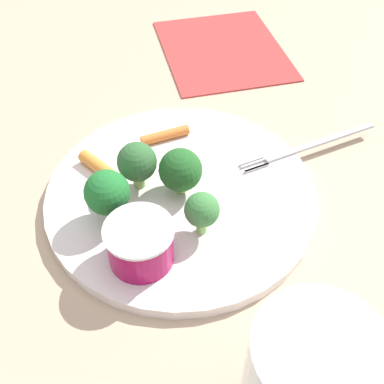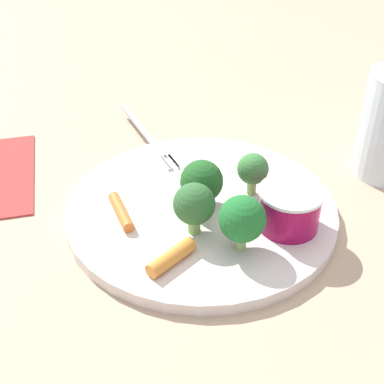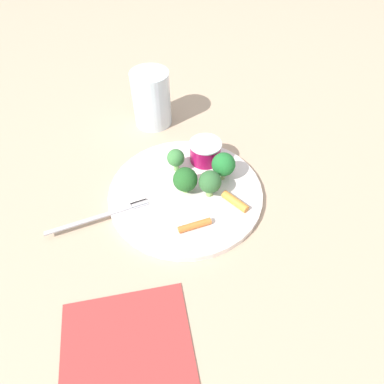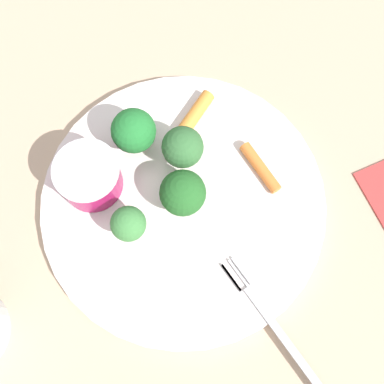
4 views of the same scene
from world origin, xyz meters
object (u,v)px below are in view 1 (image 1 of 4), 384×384
(broccoli_floret_2, at_px, (202,210))
(sauce_cup, at_px, (140,244))
(carrot_stick_1, at_px, (165,135))
(napkin, at_px, (223,49))
(plate, at_px, (181,194))
(broccoli_floret_3, at_px, (107,193))
(broccoli_floret_1, at_px, (181,170))
(fork, at_px, (307,147))
(broccoli_floret_0, at_px, (137,162))
(carrot_stick_0, at_px, (99,167))

(broccoli_floret_2, bearing_deg, sauce_cup, 98.33)
(carrot_stick_1, xyz_separation_m, napkin, (0.16, -0.14, -0.02))
(plate, bearing_deg, broccoli_floret_3, 96.71)
(broccoli_floret_1, xyz_separation_m, broccoli_floret_3, (-0.01, 0.07, 0.00))
(sauce_cup, bearing_deg, fork, -70.45)
(broccoli_floret_1, bearing_deg, carrot_stick_1, -6.74)
(sauce_cup, distance_m, napkin, 0.37)
(plate, height_order, napkin, plate)
(broccoli_floret_1, bearing_deg, sauce_cup, 136.52)
(broccoli_floret_0, distance_m, napkin, 0.29)
(sauce_cup, relative_size, broccoli_floret_3, 1.10)
(broccoli_floret_2, height_order, carrot_stick_0, broccoli_floret_2)
(sauce_cup, relative_size, napkin, 0.30)
(fork, distance_m, napkin, 0.23)
(broccoli_floret_2, bearing_deg, broccoli_floret_0, 25.50)
(carrot_stick_0, height_order, fork, carrot_stick_0)
(plate, bearing_deg, broccoli_floret_2, -179.68)
(broccoli_floret_3, relative_size, napkin, 0.27)
(broccoli_floret_0, relative_size, carrot_stick_1, 0.95)
(broccoli_floret_1, xyz_separation_m, broccoli_floret_2, (-0.05, 0.00, 0.00))
(broccoli_floret_3, xyz_separation_m, fork, (0.02, -0.22, -0.03))
(fork, bearing_deg, carrot_stick_1, 63.81)
(napkin, bearing_deg, broccoli_floret_1, 148.35)
(broccoli_floret_1, relative_size, broccoli_floret_3, 0.91)
(carrot_stick_0, xyz_separation_m, napkin, (0.19, -0.22, -0.02))
(carrot_stick_1, bearing_deg, plate, 172.61)
(broccoli_floret_2, relative_size, carrot_stick_0, 0.91)
(plate, xyz_separation_m, fork, (0.01, -0.15, 0.01))
(broccoli_floret_1, bearing_deg, broccoli_floret_2, 179.35)
(plate, relative_size, broccoli_floret_3, 4.96)
(carrot_stick_0, distance_m, carrot_stick_1, 0.08)
(broccoli_floret_2, height_order, napkin, broccoli_floret_2)
(broccoli_floret_3, bearing_deg, carrot_stick_1, -43.40)
(broccoli_floret_3, distance_m, carrot_stick_1, 0.12)
(napkin, bearing_deg, plate, 148.20)
(napkin, bearing_deg, broccoli_floret_2, 153.14)
(broccoli_floret_1, relative_size, fork, 0.29)
(carrot_stick_1, bearing_deg, carrot_stick_0, 106.66)
(carrot_stick_0, bearing_deg, broccoli_floret_2, -147.74)
(broccoli_floret_0, bearing_deg, napkin, -40.04)
(broccoli_floret_0, distance_m, broccoli_floret_3, 0.05)
(sauce_cup, relative_size, carrot_stick_0, 1.20)
(plate, relative_size, broccoli_floret_0, 5.24)
(sauce_cup, distance_m, carrot_stick_1, 0.15)
(carrot_stick_1, bearing_deg, fork, -116.19)
(sauce_cup, xyz_separation_m, broccoli_floret_0, (0.08, -0.02, 0.01))
(broccoli_floret_2, xyz_separation_m, carrot_stick_1, (0.13, -0.01, -0.02))
(broccoli_floret_0, bearing_deg, plate, -120.87)
(napkin, bearing_deg, carrot_stick_0, 130.75)
(carrot_stick_0, bearing_deg, carrot_stick_1, -73.34)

